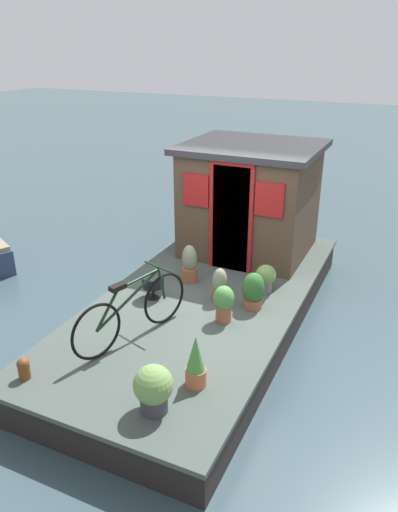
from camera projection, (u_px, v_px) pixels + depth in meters
ground_plane at (205, 325)px, 7.46m from camera, size 60.00×60.00×0.00m
houseboat_deck at (205, 310)px, 7.35m from camera, size 5.99×2.71×0.51m
houseboat_cabin at (250, 198)px, 8.43m from camera, size 1.98×2.21×1.87m
bicycle at (132, 311)px, 6.04m from camera, size 1.71×0.67×0.84m
potted_plant_mint at (220, 286)px, 6.99m from camera, size 0.22×0.22×0.50m
potted_plant_lavender at (253, 291)px, 6.80m from camera, size 0.31×0.31×0.53m
potted_plant_succulent at (196, 362)px, 5.25m from camera, size 0.23×0.23×0.61m
potted_plant_ivy at (153, 388)px, 4.88m from camera, size 0.40×0.40×0.52m
potted_plant_basil at (266, 277)px, 7.25m from camera, size 0.30×0.30×0.42m
potted_plant_sage at (224, 302)px, 6.46m from camera, size 0.28×0.28×0.51m
potted_plant_rosemary at (189, 265)px, 7.55m from camera, size 0.25×0.25×0.60m
charcoal_grill at (153, 283)px, 7.09m from camera, size 0.32×0.32×0.33m
mooring_bollard at (24, 368)px, 5.41m from camera, size 0.14×0.14×0.26m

